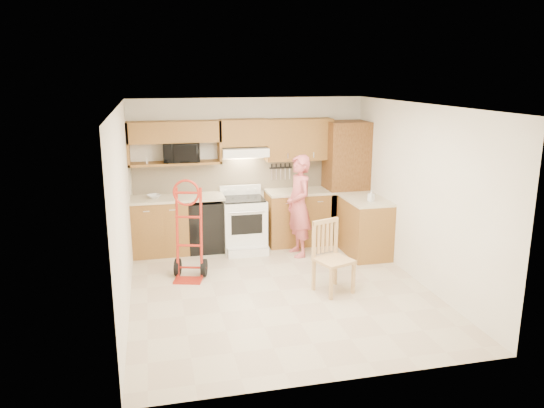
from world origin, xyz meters
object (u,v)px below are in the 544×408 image
object	(u,v)px
hand_truck	(188,235)
dining_chair	(334,258)
microwave	(181,152)
range	(244,220)
person	(299,206)

from	to	relation	value
hand_truck	dining_chair	distance (m)	2.09
microwave	range	xyz separation A→B (m)	(0.97, -0.29, -1.13)
dining_chair	microwave	bearing A→B (deg)	109.37
range	hand_truck	bearing A→B (deg)	-132.65
hand_truck	dining_chair	world-z (taller)	hand_truck
range	dining_chair	xyz separation A→B (m)	(0.87, -2.00, -0.03)
hand_truck	dining_chair	xyz separation A→B (m)	(1.87, -0.91, -0.17)
person	hand_truck	distance (m)	1.94
dining_chair	range	bearing A→B (deg)	94.00
microwave	dining_chair	xyz separation A→B (m)	(1.84, -2.29, -1.16)
person	hand_truck	world-z (taller)	person
microwave	range	distance (m)	1.52
person	dining_chair	xyz separation A→B (m)	(0.05, -1.55, -0.33)
person	dining_chair	distance (m)	1.59
hand_truck	dining_chair	bearing A→B (deg)	-9.94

